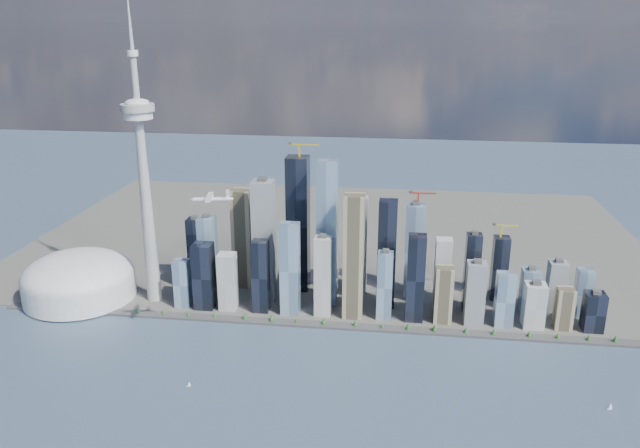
# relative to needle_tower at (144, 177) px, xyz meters

# --- Properties ---
(ground) EXTENTS (4000.00, 4000.00, 0.00)m
(ground) POSITION_rel_needle_tower_xyz_m (300.00, -310.00, -235.84)
(ground) COLOR #384C62
(ground) RESTS_ON ground
(seawall) EXTENTS (1100.00, 22.00, 4.00)m
(seawall) POSITION_rel_needle_tower_xyz_m (300.00, -60.00, -233.84)
(seawall) COLOR #383838
(seawall) RESTS_ON ground
(land) EXTENTS (1400.00, 900.00, 3.00)m
(land) POSITION_rel_needle_tower_xyz_m (300.00, 390.00, -234.34)
(land) COLOR #4C4C47
(land) RESTS_ON ground
(shoreline_trees) EXTENTS (960.53, 7.20, 8.80)m
(shoreline_trees) POSITION_rel_needle_tower_xyz_m (300.00, -60.00, -227.06)
(shoreline_trees) COLOR #3F2D1E
(shoreline_trees) RESTS_ON seawall
(skyscraper_cluster) EXTENTS (736.00, 142.00, 283.35)m
(skyscraper_cluster) POSITION_rel_needle_tower_xyz_m (359.61, 26.81, -147.37)
(skyscraper_cluster) COLOR black
(skyscraper_cluster) RESTS_ON land
(needle_tower) EXTENTS (56.00, 56.00, 550.50)m
(needle_tower) POSITION_rel_needle_tower_xyz_m (0.00, 0.00, 0.00)
(needle_tower) COLOR #969591
(needle_tower) RESTS_ON land
(dome_stadium) EXTENTS (200.00, 200.00, 86.00)m
(dome_stadium) POSITION_rel_needle_tower_xyz_m (-140.00, -10.00, -196.40)
(dome_stadium) COLOR silver
(dome_stadium) RESTS_ON land
(airplane) EXTENTS (61.10, 54.35, 14.97)m
(airplane) POSITION_rel_needle_tower_xyz_m (176.91, -180.63, 18.25)
(airplane) COLOR silver
(airplane) RESTS_ON ground
(sailboat_west) EXTENTS (6.13, 3.44, 8.64)m
(sailboat_west) POSITION_rel_needle_tower_xyz_m (155.34, -265.89, -233.07)
(sailboat_west) COLOR white
(sailboat_west) RESTS_ON ground
(sailboat_east) EXTENTS (7.36, 3.84, 10.29)m
(sailboat_east) POSITION_rel_needle_tower_xyz_m (732.34, -245.34, -232.54)
(sailboat_east) COLOR white
(sailboat_east) RESTS_ON ground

